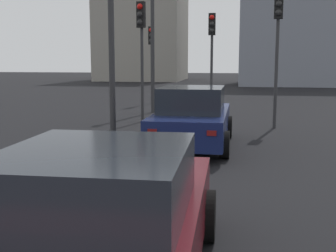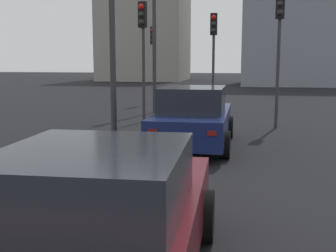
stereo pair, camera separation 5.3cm
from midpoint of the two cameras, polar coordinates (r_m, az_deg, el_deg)
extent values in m
cube|color=#141E4C|center=(11.28, 3.15, 0.34)|extent=(4.35, 1.78, 0.67)
cube|color=#1E232B|center=(10.99, 3.05, 3.53)|extent=(1.96, 1.56, 0.63)
cylinder|color=black|center=(12.59, 7.80, -0.13)|extent=(0.64, 0.22, 0.64)
cylinder|color=black|center=(12.76, -0.12, 0.06)|extent=(0.64, 0.22, 0.64)
cylinder|color=black|center=(9.94, 7.33, -2.46)|extent=(0.64, 0.22, 0.64)
cylinder|color=black|center=(10.15, -2.66, -2.16)|extent=(0.64, 0.22, 0.64)
cube|color=maroon|center=(9.05, 5.61, -0.96)|extent=(0.03, 0.20, 0.11)
cube|color=maroon|center=(9.22, -2.27, -0.75)|extent=(0.03, 0.20, 0.11)
cube|color=#510F16|center=(4.31, -8.74, -13.92)|extent=(4.28, 1.95, 0.62)
cube|color=#1E232B|center=(3.93, -9.82, -7.01)|extent=(1.95, 1.66, 0.57)
cylinder|color=black|center=(5.46, 4.79, -11.69)|extent=(0.65, 0.24, 0.64)
cylinder|color=black|center=(5.84, -13.64, -10.55)|extent=(0.65, 0.24, 0.64)
cylinder|color=#2D2D30|center=(22.56, -2.24, 6.82)|extent=(0.11, 0.11, 3.04)
cube|color=black|center=(22.53, -2.29, 11.83)|extent=(0.21, 0.29, 0.90)
sphere|color=red|center=(22.44, -2.35, 12.54)|extent=(0.20, 0.20, 0.20)
sphere|color=black|center=(22.42, -2.34, 11.85)|extent=(0.20, 0.20, 0.20)
sphere|color=black|center=(22.41, -2.34, 11.16)|extent=(0.20, 0.20, 0.20)
cylinder|color=#2D2D30|center=(18.65, 5.67, 6.79)|extent=(0.11, 0.11, 3.28)
cube|color=black|center=(18.64, 5.74, 13.22)|extent=(0.21, 0.29, 0.90)
sphere|color=red|center=(18.56, 5.72, 14.08)|extent=(0.20, 0.20, 0.20)
sphere|color=black|center=(18.53, 5.71, 13.25)|extent=(0.20, 0.20, 0.20)
sphere|color=black|center=(18.51, 5.70, 12.41)|extent=(0.20, 0.20, 0.20)
cylinder|color=#2D2D30|center=(15.75, -3.53, 6.66)|extent=(0.11, 0.11, 3.38)
cube|color=black|center=(15.77, -3.68, 14.44)|extent=(0.24, 0.31, 0.90)
sphere|color=red|center=(15.70, -3.85, 15.46)|extent=(0.20, 0.20, 0.20)
sphere|color=black|center=(15.67, -3.84, 14.48)|extent=(0.20, 0.20, 0.20)
sphere|color=black|center=(15.64, -3.83, 13.50)|extent=(0.20, 0.20, 0.20)
cylinder|color=#2D2D30|center=(14.67, 13.97, 6.62)|extent=(0.11, 0.11, 3.55)
cube|color=black|center=(14.71, 14.30, 15.29)|extent=(0.22, 0.29, 0.90)
sphere|color=black|center=(14.60, 14.31, 15.34)|extent=(0.20, 0.20, 0.20)
sphere|color=black|center=(14.57, 14.27, 14.29)|extent=(0.20, 0.20, 0.20)
cylinder|color=#2D2D30|center=(18.62, -2.13, 11.18)|extent=(0.16, 0.16, 6.11)
cube|color=gray|center=(42.42, 16.31, 14.40)|extent=(8.48, 9.77, 13.51)
cube|color=gray|center=(51.16, -3.36, 13.34)|extent=(9.66, 9.31, 12.94)
camera|label=1|loc=(0.03, -90.19, -0.03)|focal=46.21mm
camera|label=2|loc=(0.03, 89.81, 0.03)|focal=46.21mm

